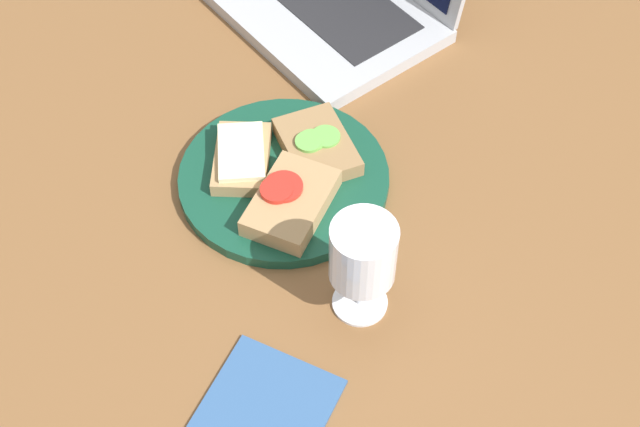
% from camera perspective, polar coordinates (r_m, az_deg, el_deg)
% --- Properties ---
extents(wooden_table, '(1.40, 1.40, 0.03)m').
position_cam_1_polar(wooden_table, '(1.08, 0.44, 1.10)').
color(wooden_table, brown).
rests_on(wooden_table, ground).
extents(plate, '(0.25, 0.25, 0.02)m').
position_cam_1_polar(plate, '(1.07, -2.33, 2.25)').
color(plate, '#144733').
rests_on(plate, wooden_table).
extents(sandwich_with_tomato, '(0.12, 0.14, 0.03)m').
position_cam_1_polar(sandwich_with_tomato, '(1.02, -1.91, 0.78)').
color(sandwich_with_tomato, '#A88456').
rests_on(sandwich_with_tomato, plate).
extents(sandwich_with_cucumber, '(0.13, 0.10, 0.03)m').
position_cam_1_polar(sandwich_with_cucumber, '(1.08, -0.19, 4.33)').
color(sandwich_with_cucumber, '#937047').
rests_on(sandwich_with_cucumber, plate).
extents(sandwich_with_cheese, '(0.12, 0.12, 0.03)m').
position_cam_1_polar(sandwich_with_cheese, '(1.07, -5.04, 3.62)').
color(sandwich_with_cheese, '#A88456').
rests_on(sandwich_with_cheese, plate).
extents(wine_glass, '(0.07, 0.07, 0.13)m').
position_cam_1_polar(wine_glass, '(0.90, 2.76, -2.79)').
color(wine_glass, white).
rests_on(wine_glass, wooden_table).
extents(napkin, '(0.17, 0.18, 0.00)m').
position_cam_1_polar(napkin, '(0.92, -3.62, -12.58)').
color(napkin, '#33598C').
rests_on(napkin, wooden_table).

